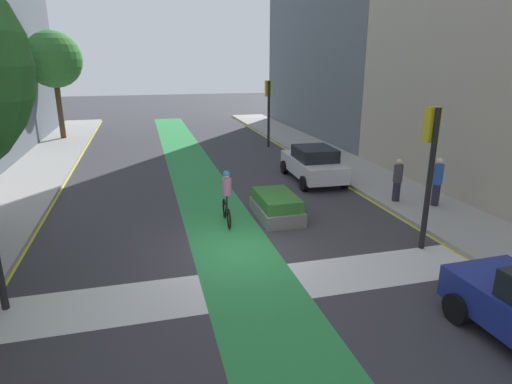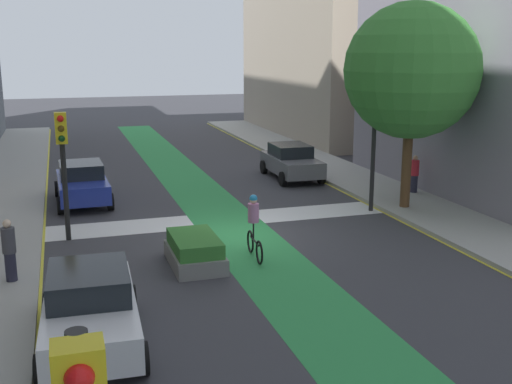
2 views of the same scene
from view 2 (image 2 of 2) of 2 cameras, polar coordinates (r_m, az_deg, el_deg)
ground_plane at (r=20.47m, az=-1.82°, el=-3.95°), size 120.00×120.00×0.00m
bike_lane_paint at (r=20.50m, az=-1.44°, el=-3.90°), size 2.40×60.00×0.01m
crosswalk_band at (r=22.33m, az=-3.20°, el=-2.50°), size 12.00×1.80×0.01m
sidewalk_left at (r=23.50m, az=16.09°, el=-2.03°), size 3.00×60.00×0.15m
curb_stripe_left at (r=22.74m, az=12.91°, el=-2.52°), size 0.16×60.00×0.01m
curb_stripe_right at (r=19.81m, az=-18.86°, el=-5.24°), size 0.16×60.00×0.01m
traffic_signal_near_right at (r=20.13m, az=-17.12°, el=3.52°), size 0.35×0.52×4.06m
traffic_signal_near_left at (r=23.19m, az=10.80°, el=5.80°), size 0.35×0.52×4.50m
car_white_right_far at (r=13.43m, az=-14.79°, el=-10.10°), size 2.16×4.27×1.57m
car_blue_right_near at (r=25.43m, az=-15.48°, el=0.82°), size 2.12×4.25×1.57m
car_grey_left_near at (r=29.18m, az=3.21°, el=2.80°), size 2.11×4.24×1.57m
cyclist_in_lane at (r=18.12m, az=-0.18°, el=-3.01°), size 0.32×1.73×1.86m
pedestrian_sidewalk_right_a at (r=17.13m, az=-21.45°, el=-4.90°), size 0.34×0.34×1.62m
pedestrian_sidewalk_left_a at (r=26.45m, az=14.17°, el=1.62°), size 0.34×0.34×1.53m
street_tree_near at (r=23.45m, az=13.93°, el=10.59°), size 4.86×4.86×7.42m
median_planter at (r=17.71m, az=-5.56°, el=-5.37°), size 1.36×2.41×0.85m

